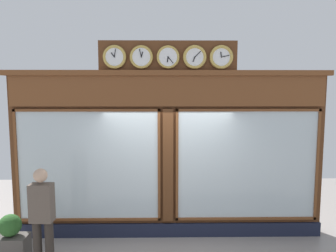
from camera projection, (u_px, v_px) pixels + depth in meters
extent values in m
cube|color=#5B3319|center=(168.00, 157.00, 6.50)|extent=(6.13, 0.30, 3.20)
cube|color=#191E33|center=(168.00, 230.00, 6.49)|extent=(6.13, 0.08, 0.28)
cube|color=brown|center=(168.00, 91.00, 6.16)|extent=(6.00, 0.08, 0.58)
cube|color=brown|center=(168.00, 73.00, 6.14)|extent=(6.25, 0.20, 0.10)
cube|color=silver|center=(247.00, 165.00, 6.37)|extent=(2.71, 0.02, 2.12)
cube|color=brown|center=(249.00, 110.00, 6.23)|extent=(2.81, 0.04, 0.05)
cube|color=brown|center=(246.00, 218.00, 6.47)|extent=(2.81, 0.04, 0.05)
cube|color=brown|center=(317.00, 165.00, 6.37)|extent=(0.05, 0.04, 2.22)
cube|color=brown|center=(177.00, 166.00, 6.33)|extent=(0.05, 0.04, 2.22)
cube|color=silver|center=(88.00, 166.00, 6.32)|extent=(2.71, 0.02, 2.12)
cube|color=brown|center=(87.00, 110.00, 6.18)|extent=(2.81, 0.04, 0.05)
cube|color=brown|center=(90.00, 219.00, 6.43)|extent=(2.81, 0.04, 0.05)
cube|color=brown|center=(17.00, 166.00, 6.28)|extent=(0.05, 0.04, 2.22)
cube|color=brown|center=(159.00, 166.00, 6.33)|extent=(0.05, 0.04, 2.22)
cube|color=#5B3319|center=(168.00, 166.00, 6.33)|extent=(0.20, 0.10, 2.22)
cube|color=#5B3319|center=(168.00, 57.00, 6.15)|extent=(2.63, 0.06, 0.63)
cylinder|color=white|center=(221.00, 57.00, 6.09)|extent=(0.36, 0.02, 0.36)
torus|color=gold|center=(221.00, 57.00, 6.08)|extent=(0.45, 0.06, 0.45)
cube|color=black|center=(221.00, 54.00, 6.07)|extent=(0.03, 0.01, 0.10)
cube|color=black|center=(225.00, 56.00, 6.07)|extent=(0.15, 0.01, 0.04)
sphere|color=black|center=(222.00, 57.00, 6.07)|extent=(0.02, 0.02, 0.02)
cylinder|color=white|center=(195.00, 57.00, 6.08)|extent=(0.36, 0.02, 0.36)
torus|color=gold|center=(195.00, 57.00, 6.07)|extent=(0.44, 0.06, 0.44)
cube|color=black|center=(194.00, 59.00, 6.07)|extent=(0.05, 0.01, 0.10)
cube|color=black|center=(198.00, 54.00, 6.06)|extent=(0.12, 0.01, 0.11)
sphere|color=black|center=(195.00, 57.00, 6.06)|extent=(0.02, 0.02, 0.02)
cylinder|color=white|center=(168.00, 57.00, 6.07)|extent=(0.36, 0.02, 0.36)
torus|color=gold|center=(168.00, 57.00, 6.07)|extent=(0.43, 0.04, 0.43)
cube|color=black|center=(168.00, 60.00, 6.06)|extent=(0.03, 0.01, 0.10)
cube|color=black|center=(171.00, 60.00, 6.06)|extent=(0.11, 0.01, 0.12)
sphere|color=black|center=(168.00, 57.00, 6.05)|extent=(0.02, 0.02, 0.02)
cylinder|color=white|center=(141.00, 57.00, 6.06)|extent=(0.36, 0.02, 0.36)
torus|color=gold|center=(141.00, 57.00, 6.06)|extent=(0.44, 0.05, 0.44)
cube|color=black|center=(142.00, 54.00, 6.04)|extent=(0.04, 0.01, 0.10)
cube|color=black|center=(140.00, 53.00, 6.04)|extent=(0.04, 0.01, 0.15)
sphere|color=black|center=(141.00, 57.00, 6.05)|extent=(0.02, 0.02, 0.02)
cylinder|color=white|center=(114.00, 57.00, 6.06)|extent=(0.36, 0.02, 0.36)
torus|color=gold|center=(114.00, 57.00, 6.05)|extent=(0.44, 0.05, 0.44)
cube|color=black|center=(113.00, 55.00, 6.04)|extent=(0.07, 0.01, 0.09)
cube|color=black|center=(115.00, 53.00, 6.03)|extent=(0.04, 0.01, 0.15)
sphere|color=black|center=(114.00, 57.00, 6.04)|extent=(0.02, 0.02, 0.02)
cylinder|color=#312A24|center=(38.00, 245.00, 5.28)|extent=(0.14, 0.14, 0.82)
cylinder|color=#312A24|center=(50.00, 246.00, 5.27)|extent=(0.14, 0.14, 0.82)
cube|color=brown|center=(42.00, 203.00, 5.20)|extent=(0.37, 0.24, 0.62)
sphere|color=tan|center=(40.00, 175.00, 5.15)|extent=(0.22, 0.22, 0.22)
cube|color=#4C4742|center=(11.00, 249.00, 5.52)|extent=(0.56, 0.36, 0.47)
sphere|color=#285623|center=(10.00, 225.00, 5.47)|extent=(0.38, 0.38, 0.38)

